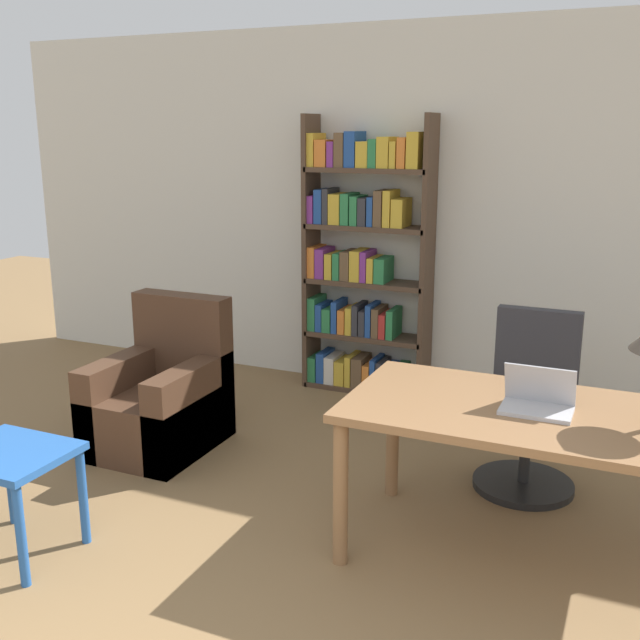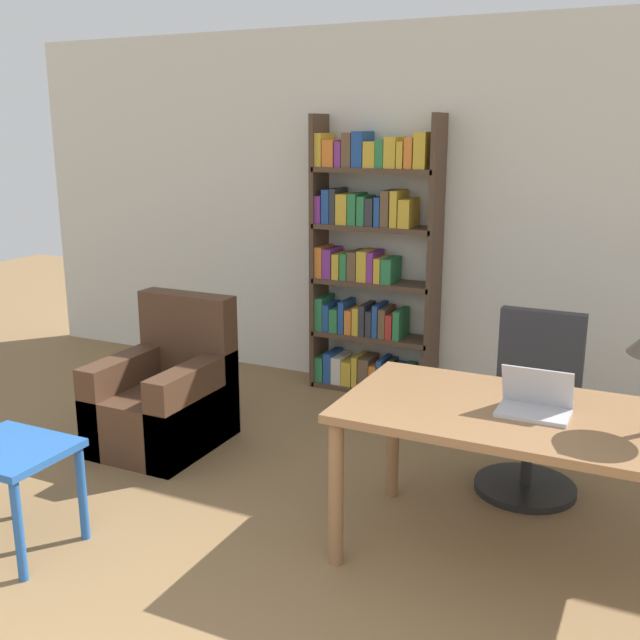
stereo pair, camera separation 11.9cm
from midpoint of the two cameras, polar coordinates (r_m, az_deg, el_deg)
name	(u,v)px [view 1 (the left image)]	position (r m, az deg, el deg)	size (l,w,h in m)	color
wall_back	(477,217)	(5.49, 11.27, 7.71)	(8.00, 0.06, 2.70)	silver
desk	(520,428)	(3.51, 14.07, -8.02)	(1.56, 0.86, 0.75)	olive
laptop	(538,401)	(3.45, 15.30, -5.97)	(0.31, 0.20, 0.21)	#B2B2B7
office_chair	(530,411)	(4.34, 14.94, -6.75)	(0.56, 0.56, 0.99)	black
side_table_blue	(11,469)	(3.84, -23.30, -10.41)	(0.54, 0.46, 0.52)	#2356A3
armchair	(161,401)	(4.86, -12.69, -6.07)	(0.66, 0.79, 0.93)	#472D1E
bookshelf	(361,264)	(5.60, 2.54, 4.27)	(0.95, 0.28, 2.07)	#4C3828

